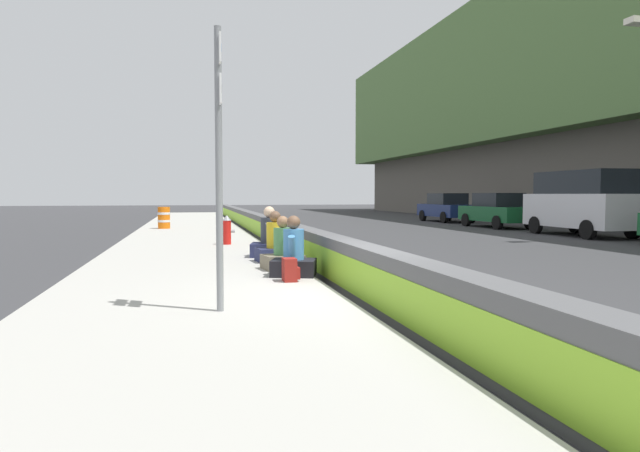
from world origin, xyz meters
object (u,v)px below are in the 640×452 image
at_px(backpack, 290,270).
at_px(construction_barrel, 164,218).
at_px(route_sign_post, 219,149).
at_px(parked_car_midline, 447,207).
at_px(seated_person_foreground, 294,257).
at_px(seated_person_middle, 283,252).
at_px(seated_person_rear, 275,246).
at_px(seated_person_far, 269,241).
at_px(parked_car_fourth, 497,210).
at_px(fire_hydrant, 227,229).
at_px(parked_car_third, 582,202).

height_order(backpack, construction_barrel, construction_barrel).
bearing_deg(route_sign_post, parked_car_midline, -31.61).
relative_size(seated_person_foreground, seated_person_middle, 1.04).
relative_size(backpack, construction_barrel, 0.42).
height_order(route_sign_post, seated_person_middle, route_sign_post).
bearing_deg(seated_person_rear, seated_person_middle, 178.11).
bearing_deg(construction_barrel, seated_person_foreground, -169.02).
distance_m(seated_person_rear, seated_person_far, 1.03).
bearing_deg(parked_car_fourth, seated_person_middle, 136.93).
xyz_separation_m(seated_person_far, parked_car_midline, (17.56, -13.11, 0.34)).
relative_size(seated_person_far, construction_barrel, 1.27).
height_order(seated_person_foreground, backpack, seated_person_foreground).
relative_size(seated_person_rear, backpack, 2.82).
xyz_separation_m(fire_hydrant, seated_person_middle, (-5.87, -0.73, -0.11)).
xyz_separation_m(backpack, parked_car_midline, (21.49, -13.30, 0.53)).
bearing_deg(seated_person_foreground, seated_person_rear, 0.14).
distance_m(seated_person_foreground, construction_barrel, 15.65).
bearing_deg(fire_hydrant, seated_person_foreground, -173.46).
distance_m(fire_hydrant, parked_car_midline, 19.75).
bearing_deg(seated_person_rear, construction_barrel, 12.78).
relative_size(seated_person_middle, construction_barrel, 1.12).
bearing_deg(parked_car_third, seated_person_far, 113.37).
relative_size(seated_person_rear, parked_car_fourth, 0.25).
bearing_deg(seated_person_middle, route_sign_post, 159.50).
distance_m(seated_person_rear, backpack, 2.92).
bearing_deg(fire_hydrant, parked_car_fourth, -59.71).
bearing_deg(construction_barrel, seated_person_far, -166.12).
xyz_separation_m(backpack, parked_car_fourth, (15.47, -13.10, 0.53)).
relative_size(route_sign_post, seated_person_foreground, 3.24).
distance_m(seated_person_far, parked_car_third, 14.34).
relative_size(fire_hydrant, seated_person_middle, 0.82).
relative_size(route_sign_post, parked_car_third, 0.70).
distance_m(fire_hydrant, parked_car_third, 14.11).
distance_m(seated_person_foreground, seated_person_far, 3.29).
bearing_deg(construction_barrel, seated_person_middle, -168.51).
height_order(fire_hydrant, seated_person_far, seated_person_far).
xyz_separation_m(route_sign_post, parked_car_midline, (23.72, -14.60, -1.35)).
distance_m(seated_person_middle, seated_person_rear, 1.31).
height_order(route_sign_post, parked_car_midline, route_sign_post).
relative_size(fire_hydrant, seated_person_foreground, 0.79).
bearing_deg(seated_person_middle, parked_car_third, -58.73).
distance_m(seated_person_middle, parked_car_third, 15.46).
height_order(fire_hydrant, seated_person_foreground, seated_person_foreground).
bearing_deg(parked_car_fourth, parked_car_midline, -1.92).
bearing_deg(parked_car_third, construction_barrel, 68.34).
relative_size(seated_person_middle, seated_person_rear, 0.95).
distance_m(fire_hydrant, seated_person_rear, 4.63).
height_order(fire_hydrant, seated_person_rear, seated_person_rear).
bearing_deg(route_sign_post, seated_person_rear, -16.02).
xyz_separation_m(seated_person_middle, seated_person_rear, (1.31, -0.04, 0.02)).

